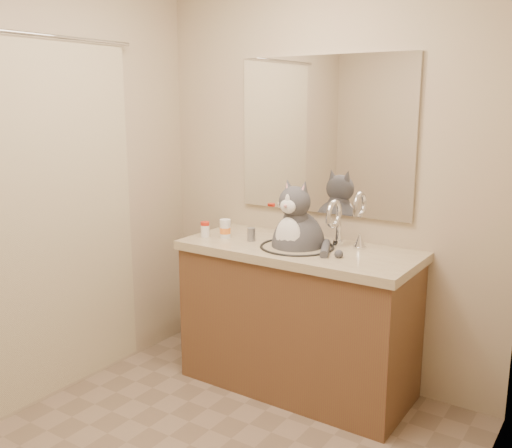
{
  "coord_description": "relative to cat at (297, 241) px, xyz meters",
  "views": [
    {
      "loc": [
        1.52,
        -1.74,
        1.65
      ],
      "look_at": [
        -0.08,
        0.65,
        1.03
      ],
      "focal_mm": 40.0,
      "sensor_mm": 36.0,
      "label": 1
    }
  ],
  "objects": [
    {
      "name": "grey_canister",
      "position": [
        -0.28,
        -0.05,
        0.01
      ],
      "size": [
        0.06,
        0.06,
        0.08
      ],
      "rotation": [
        0.0,
        0.0,
        0.25
      ],
      "color": "gray",
      "rests_on": "vanity"
    },
    {
      "name": "vanity",
      "position": [
        0.01,
        -0.01,
        -0.44
      ],
      "size": [
        1.34,
        0.59,
        1.12
      ],
      "color": "brown",
      "rests_on": "ground"
    },
    {
      "name": "pill_bottle_redcap",
      "position": [
        -0.57,
        -0.12,
        0.02
      ],
      "size": [
        0.06,
        0.06,
        0.09
      ],
      "rotation": [
        0.0,
        0.0,
        -0.2
      ],
      "color": "white",
      "rests_on": "vanity"
    },
    {
      "name": "room",
      "position": [
        0.01,
        -0.97,
        0.32
      ],
      "size": [
        2.22,
        2.52,
        2.42
      ],
      "color": "#836F5B",
      "rests_on": "ground"
    },
    {
      "name": "cat",
      "position": [
        0.0,
        0.0,
        0.0
      ],
      "size": [
        0.42,
        0.34,
        0.59
      ],
      "rotation": [
        0.0,
        0.0,
        -0.02
      ],
      "color": "#46464B",
      "rests_on": "vanity"
    },
    {
      "name": "pill_bottle_orange",
      "position": [
        -0.45,
        -0.07,
        0.02
      ],
      "size": [
        0.07,
        0.07,
        0.11
      ],
      "rotation": [
        0.0,
        0.0,
        0.12
      ],
      "color": "white",
      "rests_on": "vanity"
    },
    {
      "name": "shower_curtain",
      "position": [
        -1.04,
        -0.87,
        0.15
      ],
      "size": [
        0.02,
        1.3,
        1.93
      ],
      "color": "beige",
      "rests_on": "ground"
    },
    {
      "name": "mirror",
      "position": [
        0.01,
        0.26,
        0.57
      ],
      "size": [
        1.1,
        0.02,
        0.9
      ],
      "primitive_type": "cube",
      "color": "white",
      "rests_on": "room"
    }
  ]
}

